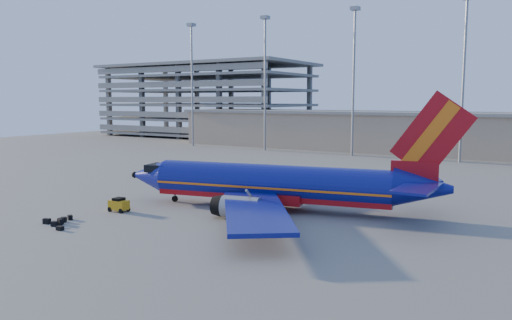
% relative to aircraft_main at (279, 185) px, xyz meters
% --- Properties ---
extents(ground, '(220.00, 220.00, 0.00)m').
position_rel_aircraft_main_xyz_m(ground, '(-6.29, 4.16, -2.53)').
color(ground, slate).
rests_on(ground, ground).
extents(terminal_building, '(122.00, 16.00, 8.50)m').
position_rel_aircraft_main_xyz_m(terminal_building, '(3.71, 62.16, 1.78)').
color(terminal_building, tan).
rests_on(terminal_building, ground).
extents(parking_garage, '(62.00, 32.00, 21.40)m').
position_rel_aircraft_main_xyz_m(parking_garage, '(-68.29, 78.20, 9.20)').
color(parking_garage, slate).
rests_on(parking_garage, ground).
extents(light_mast_row, '(101.60, 1.60, 28.65)m').
position_rel_aircraft_main_xyz_m(light_mast_row, '(-1.29, 50.16, 15.02)').
color(light_mast_row, gray).
rests_on(light_mast_row, ground).
extents(aircraft_main, '(34.65, 32.99, 11.86)m').
position_rel_aircraft_main_xyz_m(aircraft_main, '(0.00, 0.00, 0.00)').
color(aircraft_main, navy).
rests_on(aircraft_main, ground).
extents(baggage_tug, '(2.00, 1.28, 1.39)m').
position_rel_aircraft_main_xyz_m(baggage_tug, '(-13.07, -9.07, -1.81)').
color(baggage_tug, orange).
rests_on(baggage_tug, ground).
extents(luggage_pile, '(3.57, 3.40, 0.55)m').
position_rel_aircraft_main_xyz_m(luggage_pile, '(-13.76, -15.51, -2.30)').
color(luggage_pile, black).
rests_on(luggage_pile, ground).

